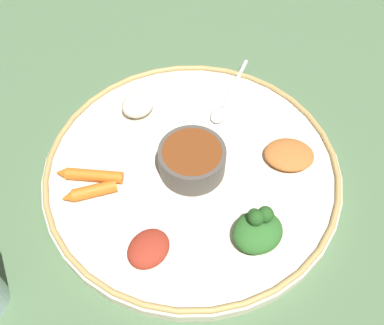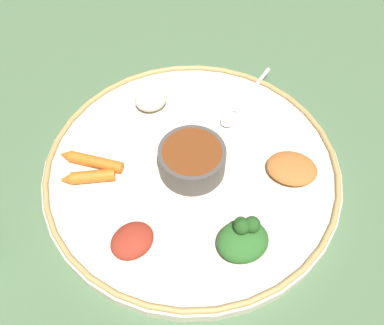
{
  "view_description": "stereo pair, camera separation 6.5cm",
  "coord_description": "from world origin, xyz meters",
  "px_view_note": "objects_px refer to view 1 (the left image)",
  "views": [
    {
      "loc": [
        0.36,
        -0.12,
        0.56
      ],
      "look_at": [
        0.0,
        0.0,
        0.03
      ],
      "focal_mm": 44.02,
      "sensor_mm": 36.0,
      "label": 1
    },
    {
      "loc": [
        0.38,
        -0.05,
        0.56
      ],
      "look_at": [
        0.0,
        0.0,
        0.03
      ],
      "focal_mm": 44.02,
      "sensor_mm": 36.0,
      "label": 2
    }
  ],
  "objects_px": {
    "carrot_near_spoon": "(90,175)",
    "carrot_outer": "(90,190)",
    "greens_pile": "(258,229)",
    "center_bowl": "(192,159)",
    "spoon": "(226,101)"
  },
  "relations": [
    {
      "from": "carrot_outer",
      "to": "spoon",
      "type": "bearing_deg",
      "value": 113.61
    },
    {
      "from": "greens_pile",
      "to": "center_bowl",
      "type": "bearing_deg",
      "value": -159.89
    },
    {
      "from": "center_bowl",
      "to": "greens_pile",
      "type": "xyz_separation_m",
      "value": [
        0.13,
        0.05,
        -0.0
      ]
    },
    {
      "from": "greens_pile",
      "to": "carrot_outer",
      "type": "relative_size",
      "value": 1.07
    },
    {
      "from": "spoon",
      "to": "greens_pile",
      "type": "height_order",
      "value": "greens_pile"
    },
    {
      "from": "center_bowl",
      "to": "spoon",
      "type": "height_order",
      "value": "center_bowl"
    },
    {
      "from": "greens_pile",
      "to": "carrot_near_spoon",
      "type": "height_order",
      "value": "greens_pile"
    },
    {
      "from": "carrot_near_spoon",
      "to": "spoon",
      "type": "bearing_deg",
      "value": 108.78
    },
    {
      "from": "greens_pile",
      "to": "carrot_near_spoon",
      "type": "relative_size",
      "value": 0.87
    },
    {
      "from": "carrot_near_spoon",
      "to": "carrot_outer",
      "type": "distance_m",
      "value": 0.02
    },
    {
      "from": "carrot_near_spoon",
      "to": "carrot_outer",
      "type": "relative_size",
      "value": 1.23
    },
    {
      "from": "center_bowl",
      "to": "carrot_outer",
      "type": "xyz_separation_m",
      "value": [
        -0.0,
        -0.14,
        -0.01
      ]
    },
    {
      "from": "spoon",
      "to": "center_bowl",
      "type": "bearing_deg",
      "value": -40.36
    },
    {
      "from": "center_bowl",
      "to": "spoon",
      "type": "xyz_separation_m",
      "value": [
        -0.1,
        0.09,
        -0.02
      ]
    },
    {
      "from": "carrot_near_spoon",
      "to": "greens_pile",
      "type": "bearing_deg",
      "value": 50.47
    }
  ]
}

